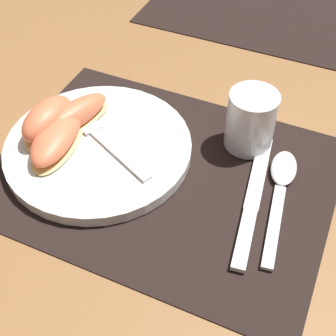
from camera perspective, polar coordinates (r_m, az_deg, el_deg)
ground_plane at (r=0.62m, az=-0.69°, el=-0.83°), size 3.00×3.00×0.00m
placemat at (r=0.62m, az=-0.69°, el=-0.70°), size 0.44×0.33×0.00m
placemat_far at (r=1.00m, az=11.67°, el=18.90°), size 0.44×0.33×0.00m
plate at (r=0.64m, az=-8.56°, el=2.36°), size 0.25×0.25×0.02m
juice_glass at (r=0.64m, az=10.00°, el=5.38°), size 0.07×0.07×0.08m
knife at (r=0.59m, az=10.28°, el=-3.90°), size 0.05×0.22×0.01m
spoon at (r=0.62m, az=13.65°, el=-1.70°), size 0.05×0.19×0.01m
fork at (r=0.65m, az=-8.57°, el=4.09°), size 0.18×0.10×0.00m
citrus_wedge_0 at (r=0.66m, az=-11.77°, el=5.95°), size 0.08×0.14×0.04m
citrus_wedge_1 at (r=0.66m, az=-14.43°, el=5.59°), size 0.06×0.10×0.05m
citrus_wedge_2 at (r=0.64m, az=-13.31°, el=4.04°), size 0.08×0.14×0.03m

